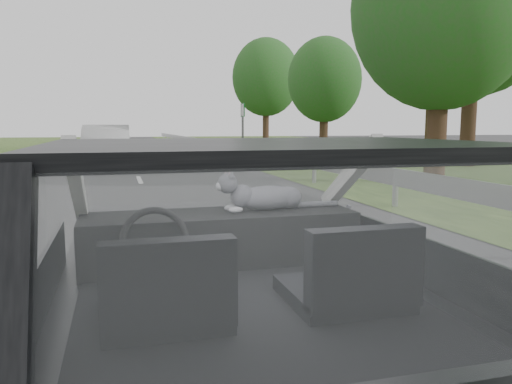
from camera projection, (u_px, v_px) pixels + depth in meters
subject_car at (247, 292)px, 2.36m from camera, size 1.80×4.00×1.45m
dashboard at (220, 238)px, 2.94m from camera, size 1.58×0.45×0.30m
driver_seat at (167, 286)px, 1.96m from camera, size 0.50×0.72×0.42m
passenger_seat at (352, 270)px, 2.17m from camera, size 0.50×0.72×0.42m
steering_wheel at (155, 241)px, 2.54m from camera, size 0.36×0.36×0.04m
cat at (268, 196)px, 3.01m from camera, size 0.58×0.24×0.25m
guardrail at (310, 161)px, 13.07m from camera, size 0.05×90.00×0.32m
other_car at (107, 146)px, 18.19m from camera, size 1.88×4.73×1.55m
highway_sign at (243, 131)px, 22.99m from camera, size 0.19×1.02×2.53m
utility_pole at (435, 27)px, 14.16m from camera, size 0.36×0.36×8.57m
tree_0 at (441, 47)px, 12.75m from camera, size 6.10×6.10×6.99m
tree_1 at (473, 37)px, 18.18m from camera, size 7.25×7.25×9.44m
tree_2 at (324, 97)px, 28.20m from camera, size 5.20×5.20×6.30m
tree_3 at (266, 93)px, 42.01m from camera, size 6.53×6.53×8.57m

